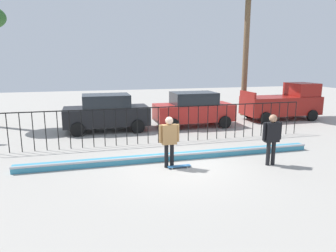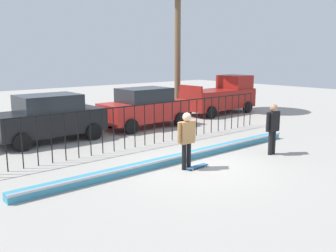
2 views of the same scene
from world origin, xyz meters
TOP-DOWN VIEW (x-y plane):
  - ground_plane at (0.00, 0.00)m, footprint 60.00×60.00m
  - bowl_coping_ledge at (0.00, 0.80)m, footprint 11.00×0.40m
  - perimeter_fence at (0.00, 3.30)m, footprint 14.04×0.04m
  - skateboarder at (-0.39, 0.03)m, footprint 0.71×0.27m
  - skateboard at (-0.08, -0.13)m, footprint 0.80×0.20m
  - camera_operator at (3.09, -0.64)m, footprint 0.72×0.27m
  - parked_car_black at (-2.03, 6.40)m, footprint 4.30×2.12m
  - parked_car_red at (2.72, 6.34)m, footprint 4.30×2.12m
  - pickup_truck at (8.86, 6.91)m, footprint 4.70×2.12m

SIDE VIEW (x-z plane):
  - ground_plane at x=0.00m, z-range 0.00..0.00m
  - skateboard at x=-0.08m, z-range 0.02..0.10m
  - bowl_coping_ledge at x=0.00m, z-range -0.01..0.25m
  - parked_car_black at x=-2.03m, z-range 0.02..1.92m
  - parked_car_red at x=2.72m, z-range 0.02..1.92m
  - perimeter_fence at x=0.00m, z-range 0.20..1.82m
  - pickup_truck at x=8.86m, z-range -0.08..2.16m
  - skateboarder at x=-0.39m, z-range 0.18..1.93m
  - camera_operator at x=3.09m, z-range 0.18..1.97m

